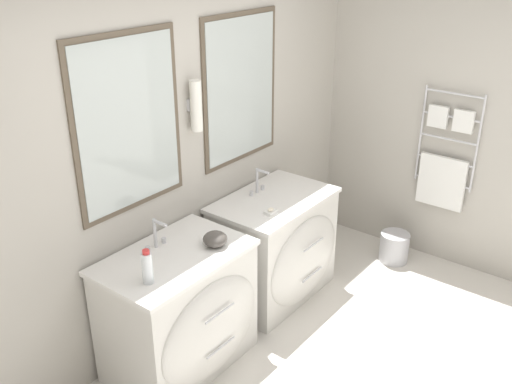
{
  "coord_description": "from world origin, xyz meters",
  "views": [
    {
      "loc": [
        -2.54,
        -1.0,
        2.68
      ],
      "look_at": [
        0.19,
        1.12,
        1.09
      ],
      "focal_mm": 40.0,
      "sensor_mm": 36.0,
      "label": 1
    }
  ],
  "objects_px": {
    "toiletry_bottle": "(147,267)",
    "waste_bin": "(394,247)",
    "vanity_left": "(182,312)",
    "vanity_right": "(278,247)",
    "amenity_bowl": "(215,239)"
  },
  "relations": [
    {
      "from": "vanity_left",
      "to": "waste_bin",
      "type": "bearing_deg",
      "value": -13.79
    },
    {
      "from": "amenity_bowl",
      "to": "waste_bin",
      "type": "height_order",
      "value": "amenity_bowl"
    },
    {
      "from": "vanity_right",
      "to": "toiletry_bottle",
      "type": "distance_m",
      "value": 1.46
    },
    {
      "from": "toiletry_bottle",
      "to": "vanity_right",
      "type": "bearing_deg",
      "value": 2.6
    },
    {
      "from": "vanity_left",
      "to": "toiletry_bottle",
      "type": "height_order",
      "value": "toiletry_bottle"
    },
    {
      "from": "vanity_right",
      "to": "amenity_bowl",
      "type": "bearing_deg",
      "value": -174.11
    },
    {
      "from": "vanity_left",
      "to": "waste_bin",
      "type": "height_order",
      "value": "vanity_left"
    },
    {
      "from": "vanity_left",
      "to": "vanity_right",
      "type": "distance_m",
      "value": 1.06
    },
    {
      "from": "vanity_left",
      "to": "toiletry_bottle",
      "type": "bearing_deg",
      "value": -168.55
    },
    {
      "from": "amenity_bowl",
      "to": "waste_bin",
      "type": "xyz_separation_m",
      "value": [
        1.87,
        -0.44,
        -0.75
      ]
    },
    {
      "from": "vanity_left",
      "to": "vanity_right",
      "type": "height_order",
      "value": "same"
    },
    {
      "from": "toiletry_bottle",
      "to": "waste_bin",
      "type": "relative_size",
      "value": 0.81
    },
    {
      "from": "vanity_right",
      "to": "amenity_bowl",
      "type": "distance_m",
      "value": 0.94
    },
    {
      "from": "vanity_left",
      "to": "vanity_right",
      "type": "xyz_separation_m",
      "value": [
        1.06,
        0.0,
        0.0
      ]
    },
    {
      "from": "toiletry_bottle",
      "to": "waste_bin",
      "type": "height_order",
      "value": "toiletry_bottle"
    }
  ]
}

